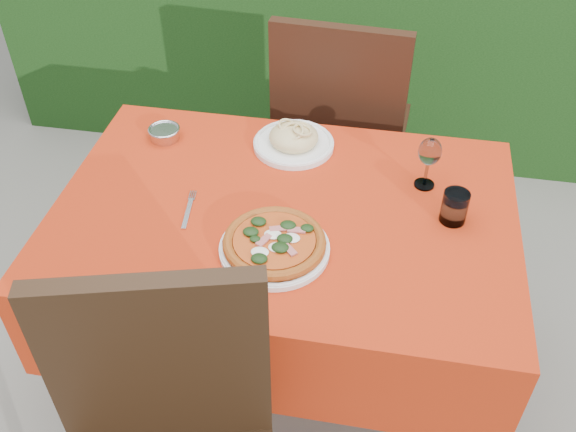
% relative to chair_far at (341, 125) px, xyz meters
% --- Properties ---
extents(ground, '(60.00, 60.00, 0.00)m').
position_rel_chair_far_xyz_m(ground, '(-0.08, -0.69, -0.58)').
color(ground, slate).
rests_on(ground, ground).
extents(dining_table, '(1.26, 0.86, 0.75)m').
position_rel_chair_far_xyz_m(dining_table, '(-0.08, -0.69, 0.01)').
color(dining_table, '#4C3218').
rests_on(dining_table, ground).
extents(chair_far, '(0.49, 0.49, 1.02)m').
position_rel_chair_far_xyz_m(chair_far, '(0.00, 0.00, 0.00)').
color(chair_far, black).
rests_on(chair_far, ground).
extents(pizza_plate, '(0.28, 0.28, 0.05)m').
position_rel_chair_far_xyz_m(pizza_plate, '(-0.08, -0.85, 0.19)').
color(pizza_plate, silver).
rests_on(pizza_plate, dining_table).
extents(pasta_plate, '(0.25, 0.25, 0.07)m').
position_rel_chair_far_xyz_m(pasta_plate, '(-0.11, -0.39, 0.19)').
color(pasta_plate, white).
rests_on(pasta_plate, dining_table).
extents(water_glass, '(0.07, 0.07, 0.09)m').
position_rel_chair_far_xyz_m(water_glass, '(0.37, -0.65, 0.21)').
color(water_glass, silver).
rests_on(water_glass, dining_table).
extents(wine_glass, '(0.06, 0.06, 0.16)m').
position_rel_chair_far_xyz_m(wine_glass, '(0.29, -0.51, 0.28)').
color(wine_glass, silver).
rests_on(wine_glass, dining_table).
extents(fork, '(0.04, 0.17, 0.00)m').
position_rel_chair_far_xyz_m(fork, '(-0.34, -0.75, 0.17)').
color(fork, silver).
rests_on(fork, dining_table).
extents(steel_ramekin, '(0.09, 0.09, 0.03)m').
position_rel_chair_far_xyz_m(steel_ramekin, '(-0.51, -0.42, 0.18)').
color(steel_ramekin, silver).
rests_on(steel_ramekin, dining_table).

